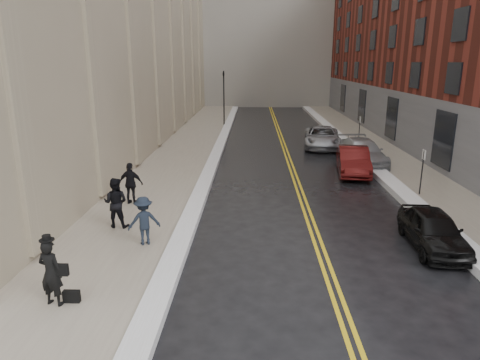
# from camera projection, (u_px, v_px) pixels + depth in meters

# --- Properties ---
(ground) EXTENTS (160.00, 160.00, 0.00)m
(ground) POSITION_uv_depth(u_px,v_px,m) (244.00, 280.00, 12.24)
(ground) COLOR black
(ground) RESTS_ON ground
(sidewalk_left) EXTENTS (4.00, 64.00, 0.15)m
(sidewalk_left) POSITION_uv_depth(u_px,v_px,m) (180.00, 157.00, 27.77)
(sidewalk_left) COLOR gray
(sidewalk_left) RESTS_ON ground
(sidewalk_right) EXTENTS (3.00, 64.00, 0.15)m
(sidewalk_right) POSITION_uv_depth(u_px,v_px,m) (390.00, 158.00, 27.35)
(sidewalk_right) COLOR gray
(sidewalk_right) RESTS_ON ground
(lane_stripe_a) EXTENTS (0.12, 64.00, 0.01)m
(lane_stripe_a) POSITION_uv_depth(u_px,v_px,m) (286.00, 158.00, 27.57)
(lane_stripe_a) COLOR gold
(lane_stripe_a) RESTS_ON ground
(lane_stripe_b) EXTENTS (0.12, 64.00, 0.01)m
(lane_stripe_b) POSITION_uv_depth(u_px,v_px,m) (290.00, 158.00, 27.57)
(lane_stripe_b) COLOR gold
(lane_stripe_b) RESTS_ON ground
(snow_ridge_left) EXTENTS (0.70, 60.80, 0.26)m
(snow_ridge_left) POSITION_uv_depth(u_px,v_px,m) (216.00, 156.00, 27.68)
(snow_ridge_left) COLOR white
(snow_ridge_left) RESTS_ON ground
(snow_ridge_right) EXTENTS (0.85, 60.80, 0.30)m
(snow_ridge_right) POSITION_uv_depth(u_px,v_px,m) (361.00, 157.00, 27.39)
(snow_ridge_right) COLOR white
(snow_ridge_right) RESTS_ON ground
(traffic_signal) EXTENTS (0.18, 0.15, 5.20)m
(traffic_signal) POSITION_uv_depth(u_px,v_px,m) (224.00, 94.00, 40.38)
(traffic_signal) COLOR black
(traffic_signal) RESTS_ON ground
(parking_sign_near) EXTENTS (0.06, 0.35, 2.23)m
(parking_sign_near) POSITION_uv_depth(u_px,v_px,m) (422.00, 169.00, 19.34)
(parking_sign_near) COLOR black
(parking_sign_near) RESTS_ON ground
(parking_sign_far) EXTENTS (0.06, 0.35, 2.23)m
(parking_sign_far) POSITION_uv_depth(u_px,v_px,m) (359.00, 129.00, 30.89)
(parking_sign_far) COLOR black
(parking_sign_far) RESTS_ON ground
(car_black) EXTENTS (1.67, 3.85, 1.29)m
(car_black) POSITION_uv_depth(u_px,v_px,m) (433.00, 230.00, 14.19)
(car_black) COLOR black
(car_black) RESTS_ON ground
(car_maroon) EXTENTS (2.14, 4.70, 1.49)m
(car_maroon) POSITION_uv_depth(u_px,v_px,m) (353.00, 161.00, 23.61)
(car_maroon) COLOR #4E0E0E
(car_maroon) RESTS_ON ground
(car_silver_near) EXTENTS (2.40, 5.32, 1.51)m
(car_silver_near) POSITION_uv_depth(u_px,v_px,m) (362.00, 152.00, 25.75)
(car_silver_near) COLOR #ADB1B5
(car_silver_near) RESTS_ON ground
(car_silver_far) EXTENTS (3.08, 5.64, 1.50)m
(car_silver_far) POSITION_uv_depth(u_px,v_px,m) (322.00, 137.00, 30.89)
(car_silver_far) COLOR #9B9CA3
(car_silver_far) RESTS_ON ground
(pedestrian_main) EXTENTS (0.71, 0.55, 1.74)m
(pedestrian_main) POSITION_uv_depth(u_px,v_px,m) (51.00, 273.00, 10.52)
(pedestrian_main) COLOR black
(pedestrian_main) RESTS_ON sidewalk_left
(pedestrian_a) EXTENTS (0.95, 0.77, 1.86)m
(pedestrian_a) POSITION_uv_depth(u_px,v_px,m) (116.00, 203.00, 15.56)
(pedestrian_a) COLOR black
(pedestrian_a) RESTS_ON sidewalk_left
(pedestrian_b) EXTENTS (1.21, 0.95, 1.64)m
(pedestrian_b) POSITION_uv_depth(u_px,v_px,m) (144.00, 221.00, 14.10)
(pedestrian_b) COLOR black
(pedestrian_b) RESTS_ON sidewalk_left
(pedestrian_c) EXTENTS (1.10, 0.57, 1.79)m
(pedestrian_c) POSITION_uv_depth(u_px,v_px,m) (131.00, 183.00, 18.12)
(pedestrian_c) COLOR black
(pedestrian_c) RESTS_ON sidewalk_left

